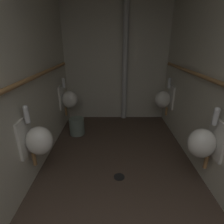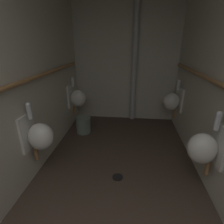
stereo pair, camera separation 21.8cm
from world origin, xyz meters
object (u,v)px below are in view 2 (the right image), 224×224
Objects in this scene: urinal_left_far at (77,98)px; urinal_right_mid at (204,148)px; standpipe_back_wall at (134,62)px; floor_drain at (118,177)px; urinal_right_far at (173,101)px; waste_bin at (84,125)px; urinal_left_mid at (39,136)px.

urinal_left_far and urinal_right_mid have the same top height.
urinal_left_far is 1.36m from standpipe_back_wall.
standpipe_back_wall is 17.67× the size of floor_drain.
urinal_right_far reaches higher than waste_bin.
floor_drain is (0.94, 0.08, -0.60)m from urinal_left_mid.
urinal_left_far reaches higher than floor_drain.
urinal_left_mid is 1.00× the size of urinal_right_mid.
standpipe_back_wall reaches higher than waste_bin.
urinal_right_mid is 2.16m from waste_bin.
waste_bin is (0.18, -0.30, -0.44)m from urinal_left_far.
urinal_left_far is at bearing -179.98° from urinal_right_far.
urinal_left_mid is 1.00× the size of urinal_left_far.
urinal_left_far is 1.84m from floor_drain.
urinal_right_far is 2.39× the size of waste_bin.
urinal_right_mid and urinal_right_far have the same top height.
urinal_right_mid is 0.31× the size of standpipe_back_wall.
urinal_right_far is (1.85, 0.00, 0.00)m from urinal_left_far.
urinal_left_mid is at bearing -119.36° from standpipe_back_wall.
urinal_left_far is 1.00× the size of urinal_right_mid.
waste_bin is at bearing -142.03° from standpipe_back_wall.
urinal_right_mid is (1.85, -1.60, 0.00)m from urinal_left_far.
urinal_right_mid is at bearing -37.87° from waste_bin.
urinal_left_mid and urinal_left_far have the same top height.
urinal_right_mid is (1.85, -0.05, 0.00)m from urinal_left_mid.
standpipe_back_wall is at bearing 60.64° from urinal_left_mid.
urinal_right_mid is 1.00× the size of urinal_right_far.
urinal_right_far is 1.75m from waste_bin.
floor_drain is at bearing -57.37° from urinal_left_far.
urinal_left_mid reaches higher than waste_bin.
urinal_right_mid is 2.39× the size of waste_bin.
floor_drain is (-0.92, -1.46, -0.60)m from urinal_right_far.
waste_bin is (-0.93, -0.72, -1.10)m from standpipe_back_wall.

